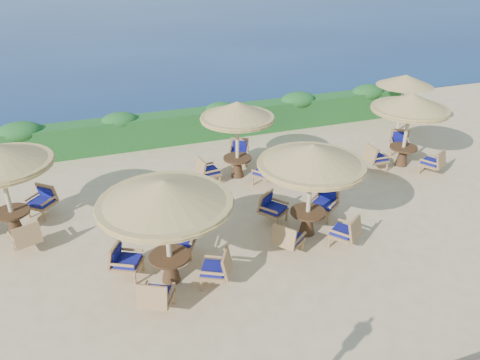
{
  "coord_description": "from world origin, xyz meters",
  "views": [
    {
      "loc": [
        -4.94,
        -10.16,
        7.16
      ],
      "look_at": [
        -1.0,
        0.69,
        1.3
      ],
      "focal_mm": 35.0,
      "sensor_mm": 36.0,
      "label": 1
    }
  ],
  "objects_px": {
    "extra_parasol": "(405,80)",
    "cafe_set_3": "(237,126)",
    "cafe_set_1": "(311,174)",
    "cafe_set_0": "(166,212)",
    "cafe_set_2": "(1,172)",
    "cafe_set_4": "(409,115)"
  },
  "relations": [
    {
      "from": "extra_parasol",
      "to": "cafe_set_4",
      "type": "distance_m",
      "value": 3.62
    },
    {
      "from": "extra_parasol",
      "to": "cafe_set_4",
      "type": "xyz_separation_m",
      "value": [
        -2.06,
        -2.96,
        -0.29
      ]
    },
    {
      "from": "cafe_set_1",
      "to": "cafe_set_3",
      "type": "relative_size",
      "value": 1.03
    },
    {
      "from": "extra_parasol",
      "to": "cafe_set_3",
      "type": "height_order",
      "value": "cafe_set_3"
    },
    {
      "from": "extra_parasol",
      "to": "cafe_set_0",
      "type": "xyz_separation_m",
      "value": [
        -11.26,
        -6.49,
        -0.29
      ]
    },
    {
      "from": "extra_parasol",
      "to": "cafe_set_4",
      "type": "bearing_deg",
      "value": -124.84
    },
    {
      "from": "cafe_set_2",
      "to": "cafe_set_0",
      "type": "bearing_deg",
      "value": -43.73
    },
    {
      "from": "cafe_set_0",
      "to": "cafe_set_4",
      "type": "xyz_separation_m",
      "value": [
        9.2,
        3.53,
        -0.0
      ]
    },
    {
      "from": "cafe_set_3",
      "to": "cafe_set_1",
      "type": "bearing_deg",
      "value": -81.44
    },
    {
      "from": "cafe_set_2",
      "to": "cafe_set_3",
      "type": "distance_m",
      "value": 7.05
    },
    {
      "from": "cafe_set_0",
      "to": "cafe_set_1",
      "type": "distance_m",
      "value": 4.01
    },
    {
      "from": "cafe_set_0",
      "to": "cafe_set_1",
      "type": "height_order",
      "value": "same"
    },
    {
      "from": "cafe_set_4",
      "to": "cafe_set_3",
      "type": "bearing_deg",
      "value": 168.81
    },
    {
      "from": "cafe_set_2",
      "to": "cafe_set_3",
      "type": "relative_size",
      "value": 1.02
    },
    {
      "from": "extra_parasol",
      "to": "cafe_set_1",
      "type": "xyz_separation_m",
      "value": [
        -7.31,
        -5.79,
        -0.34
      ]
    },
    {
      "from": "extra_parasol",
      "to": "cafe_set_4",
      "type": "height_order",
      "value": "cafe_set_4"
    },
    {
      "from": "extra_parasol",
      "to": "cafe_set_3",
      "type": "relative_size",
      "value": 0.87
    },
    {
      "from": "cafe_set_0",
      "to": "cafe_set_3",
      "type": "relative_size",
      "value": 1.1
    },
    {
      "from": "cafe_set_1",
      "to": "cafe_set_4",
      "type": "height_order",
      "value": "same"
    },
    {
      "from": "cafe_set_1",
      "to": "cafe_set_2",
      "type": "relative_size",
      "value": 1.01
    },
    {
      "from": "cafe_set_3",
      "to": "cafe_set_4",
      "type": "xyz_separation_m",
      "value": [
        5.85,
        -1.16,
        0.06
      ]
    },
    {
      "from": "cafe_set_1",
      "to": "cafe_set_2",
      "type": "distance_m",
      "value": 8.01
    }
  ]
}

